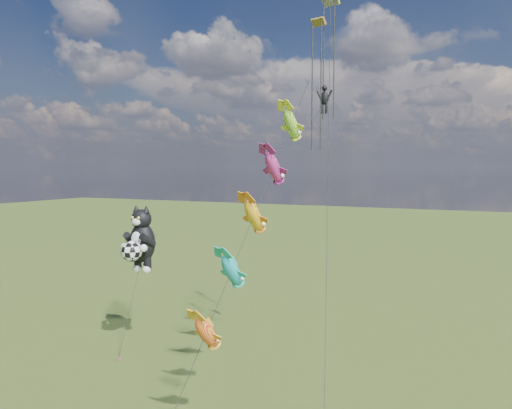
% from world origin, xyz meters
% --- Properties ---
extents(ground, '(300.00, 300.00, 0.00)m').
position_xyz_m(ground, '(0.00, 0.00, 0.00)').
color(ground, '#263C0F').
extents(cat_kite_rig, '(2.35, 4.02, 11.01)m').
position_xyz_m(cat_kite_rig, '(-2.33, 7.22, 8.37)').
color(cat_kite_rig, brown).
rests_on(cat_kite_rig, ground).
extents(fish_windsock_rig, '(2.16, 15.88, 19.67)m').
position_xyz_m(fish_windsock_rig, '(9.43, 2.67, 11.03)').
color(fish_windsock_rig, brown).
rests_on(fish_windsock_rig, ground).
extents(parafoil_rig, '(5.84, 16.83, 25.35)m').
position_xyz_m(parafoil_rig, '(11.62, 8.62, 19.04)').
color(parafoil_rig, brown).
rests_on(parafoil_rig, ground).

